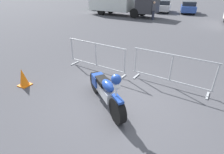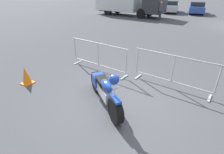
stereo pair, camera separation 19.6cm
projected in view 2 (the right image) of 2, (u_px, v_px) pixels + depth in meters
name	position (u px, v px, depth m)	size (l,w,h in m)	color
ground_plane	(119.00, 102.00, 4.90)	(120.00, 120.00, 0.00)	#424247
motorcycle	(105.00, 90.00, 4.59)	(1.74, 1.49, 1.20)	black
crowd_barrier_near	(98.00, 56.00, 6.54)	(2.54, 0.72, 1.07)	#9EA0A5
crowd_barrier_far	(173.00, 71.00, 5.37)	(2.54, 0.72, 1.07)	#9EA0A5
box_truck	(126.00, 0.00, 19.11)	(7.91, 3.15, 2.98)	silver
parked_car_green	(109.00, 3.00, 25.38)	(2.42, 4.69, 1.52)	#236B38
parked_car_maroon	(128.00, 4.00, 24.37)	(2.23, 4.32, 1.40)	maroon
parked_car_white	(149.00, 5.00, 23.32)	(2.20, 4.27, 1.39)	white
parked_car_silver	(171.00, 6.00, 21.82)	(2.20, 4.27, 1.39)	#B7BABF
parked_car_blue	(197.00, 8.00, 20.75)	(2.14, 4.15, 1.35)	#284799
pedestrian	(161.00, 10.00, 16.45)	(0.36, 0.36, 1.69)	#262838
traffic_cone	(26.00, 76.00, 5.69)	(0.34, 0.34, 0.59)	orange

